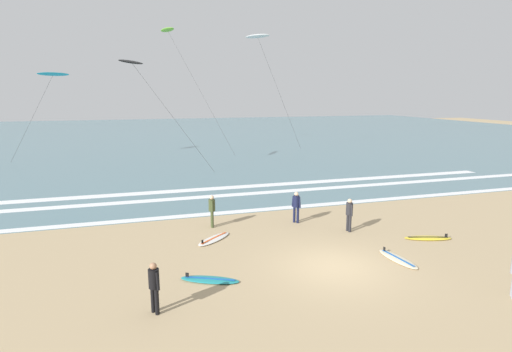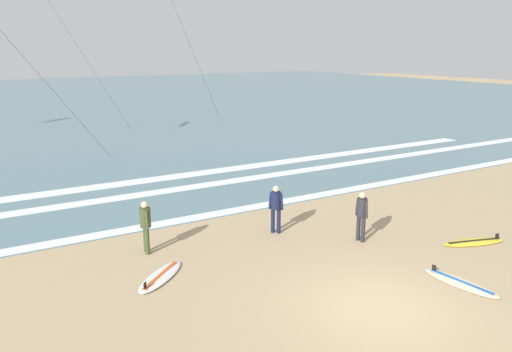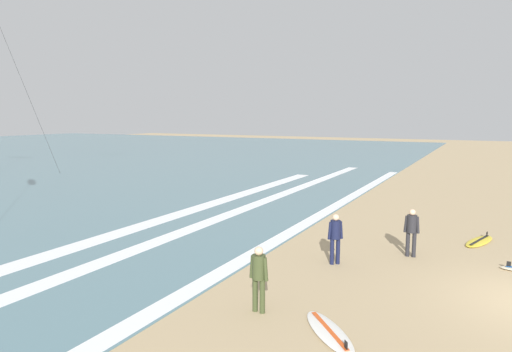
# 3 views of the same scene
# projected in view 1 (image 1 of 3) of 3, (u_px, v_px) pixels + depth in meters

# --- Properties ---
(ground_plane) EXTENTS (160.00, 160.00, 0.00)m
(ground_plane) POSITION_uv_depth(u_px,v_px,m) (335.00, 267.00, 15.57)
(ground_plane) COLOR tan
(ocean_surface) EXTENTS (140.00, 90.00, 0.01)m
(ocean_surface) POSITION_uv_depth(u_px,v_px,m) (178.00, 135.00, 65.20)
(ocean_surface) COLOR slate
(ocean_surface) RESTS_ON ground
(wave_foam_shoreline) EXTENTS (53.66, 0.62, 0.01)m
(wave_foam_shoreline) POSITION_uv_depth(u_px,v_px,m) (237.00, 212.00, 22.85)
(wave_foam_shoreline) COLOR white
(wave_foam_shoreline) RESTS_ON ocean_surface
(wave_foam_mid_break) EXTENTS (52.75, 0.78, 0.01)m
(wave_foam_mid_break) POSITION_uv_depth(u_px,v_px,m) (255.00, 193.00, 27.08)
(wave_foam_mid_break) COLOR white
(wave_foam_mid_break) RESTS_ON ocean_surface
(wave_foam_outer_break) EXTENTS (37.35, 0.95, 0.01)m
(wave_foam_outer_break) POSITION_uv_depth(u_px,v_px,m) (259.00, 186.00, 29.34)
(wave_foam_outer_break) COLOR white
(wave_foam_outer_break) RESTS_ON ocean_surface
(surfer_left_far) EXTENTS (0.34, 0.48, 1.60)m
(surfer_left_far) POSITION_uv_depth(u_px,v_px,m) (154.00, 283.00, 12.12)
(surfer_left_far) COLOR black
(surfer_left_far) RESTS_ON ground
(surfer_background_far) EXTENTS (0.32, 0.51, 1.60)m
(surfer_background_far) POSITION_uv_depth(u_px,v_px,m) (349.00, 212.00, 19.44)
(surfer_background_far) COLOR #232328
(surfer_background_far) RESTS_ON ground
(surfer_right_near) EXTENTS (0.40, 0.44, 1.60)m
(surfer_right_near) POSITION_uv_depth(u_px,v_px,m) (296.00, 204.00, 20.78)
(surfer_right_near) COLOR #141938
(surfer_right_near) RESTS_ON ground
(surfer_foreground_main) EXTENTS (0.32, 0.51, 1.60)m
(surfer_foreground_main) POSITION_uv_depth(u_px,v_px,m) (212.00, 208.00, 20.09)
(surfer_foreground_main) COLOR #384223
(surfer_foreground_main) RESTS_ON ground
(surfboard_foreground_flat) EXTENTS (2.15, 1.45, 0.25)m
(surfboard_foreground_flat) POSITION_uv_depth(u_px,v_px,m) (210.00, 280.00, 14.41)
(surfboard_foreground_flat) COLOR teal
(surfboard_foreground_flat) RESTS_ON ground
(surfboard_left_pile) EXTENTS (2.18, 1.19, 0.25)m
(surfboard_left_pile) POSITION_uv_depth(u_px,v_px,m) (428.00, 238.00, 18.58)
(surfboard_left_pile) COLOR yellow
(surfboard_left_pile) RESTS_ON ground
(surfboard_near_water) EXTENTS (1.97, 1.85, 0.25)m
(surfboard_near_water) POSITION_uv_depth(u_px,v_px,m) (214.00, 239.00, 18.47)
(surfboard_near_water) COLOR silver
(surfboard_near_water) RESTS_ON ground
(surfboard_right_spare) EXTENTS (0.79, 2.15, 0.25)m
(surfboard_right_spare) POSITION_uv_depth(u_px,v_px,m) (398.00, 259.00, 16.23)
(surfboard_right_spare) COLOR beige
(surfboard_right_spare) RESTS_ON ground
(kite_black_low_near) EXTENTS (7.44, 3.62, 9.16)m
(kite_black_low_near) POSITION_uv_depth(u_px,v_px,m) (132.00, 63.00, 33.01)
(kite_black_low_near) COLOR black
(kite_black_low_near) RESTS_ON ground
(kite_cyan_high_left) EXTENTS (5.98, 2.65, 8.47)m
(kite_cyan_high_left) POSITION_uv_depth(u_px,v_px,m) (53.00, 75.00, 38.75)
(kite_cyan_high_left) COLOR #23A8C6
(kite_cyan_high_left) RESTS_ON ground
(kite_lime_high_right) EXTENTS (6.78, 9.30, 13.77)m
(kite_lime_high_right) POSITION_uv_depth(u_px,v_px,m) (168.00, 31.00, 46.64)
(kite_lime_high_right) COLOR #70C628
(kite_lime_high_right) RESTS_ON ground
(kite_white_mid_center) EXTENTS (7.04, 3.06, 12.68)m
(kite_white_mid_center) POSITION_uv_depth(u_px,v_px,m) (258.00, 37.00, 43.98)
(kite_white_mid_center) COLOR white
(kite_white_mid_center) RESTS_ON ground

